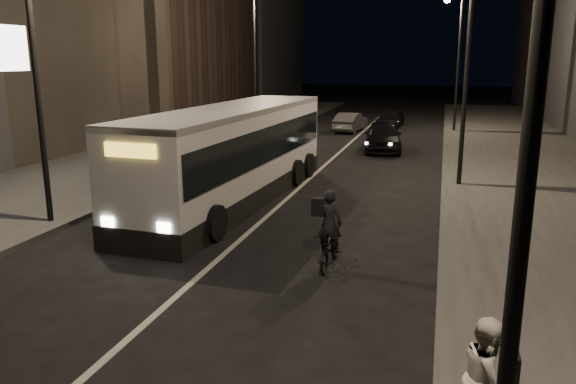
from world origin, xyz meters
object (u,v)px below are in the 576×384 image
Objects in this scene: streetlight_left_far at (259,44)px; car_near at (383,136)px; cyclist_on_bicycle at (330,242)px; streetlight_right_mid at (461,36)px; pedestrian_woman at (487,379)px; car_far at (390,119)px; car_mid at (350,122)px; streetlight_right_far at (455,45)px; streetlight_left_near at (40,29)px; city_bus at (234,151)px.

car_near is at bearing -17.18° from streetlight_left_far.
cyclist_on_bicycle is 16.83m from car_near.
streetlight_right_mid is 15.18m from pedestrian_woman.
pedestrian_woman is 0.35× the size of car_near.
car_far is (-1.21, 27.21, -0.05)m from cyclist_on_bicycle.
car_near is 7.64m from car_mid.
streetlight_left_far is at bearing -126.31° from car_far.
streetlight_right_far reaches higher than car_far.
streetlight_left_far is at bearing 30.01° from pedestrian_woman.
streetlight_right_far and streetlight_left_near have the same top height.
cyclist_on_bicycle is at bearing -94.47° from car_near.
city_bus reaches higher than pedestrian_woman.
car_near is (-3.31, 7.73, -4.61)m from streetlight_right_mid.
streetlight_right_far is 30.84m from pedestrian_woman.
streetlight_right_far reaches higher than pedestrian_woman.
pedestrian_woman is at bearing -52.60° from city_bus.
car_mid is at bearing 112.46° from streetlight_right_mid.
streetlight_right_far is 2.09× the size of car_far.
city_bus reaches higher than cyclist_on_bicycle.
car_near is at bearing -83.25° from car_far.
streetlight_right_mid reaches higher than cyclist_on_bicycle.
city_bus is 12.24m from car_near.
streetlight_left_far is (-10.66, -6.00, 0.00)m from streetlight_right_far.
streetlight_left_near is at bearing -143.12° from streetlight_right_mid.
car_mid is (0.80, 18.76, -1.07)m from city_bus.
streetlight_left_near is 23.76m from car_mid.
streetlight_left_near is 6.64m from city_bus.
cyclist_on_bicycle reaches higher than car_far.
car_mid is at bearing -120.64° from car_far.
pedestrian_woman is at bearing -89.50° from streetlight_right_far.
streetlight_left_near is at bearing -121.61° from car_near.
cyclist_on_bicycle is 0.50× the size of car_mid.
streetlight_right_mid is at bearing 32.72° from city_bus.
pedestrian_woman is (10.93, -24.52, -4.43)m from streetlight_left_far.
car_far is (-3.91, 18.11, -4.80)m from streetlight_right_mid.
streetlight_right_mid reaches higher than car_mid.
streetlight_left_far is 8.97m from car_near.
streetlight_right_far reaches higher than car_mid.
car_far is at bearing -117.21° from car_mid.
car_near is 1.18× the size of car_mid.
city_bus is at bearing -113.81° from car_near.
streetlight_right_mid is at bearing 119.37° from car_mid.
streetlight_right_mid is 1.00× the size of streetlight_left_near.
streetlight_right_mid is at bearing 36.88° from streetlight_left_near.
car_near is (7.35, -2.27, -4.61)m from streetlight_left_far.
streetlight_right_far is 10.03m from car_near.
city_bus is 6.76m from cyclist_on_bicycle.
car_far is at bearing 13.27° from pedestrian_woman.
streetlight_left_far is 2.09× the size of car_far.
car_near is 10.41m from car_far.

